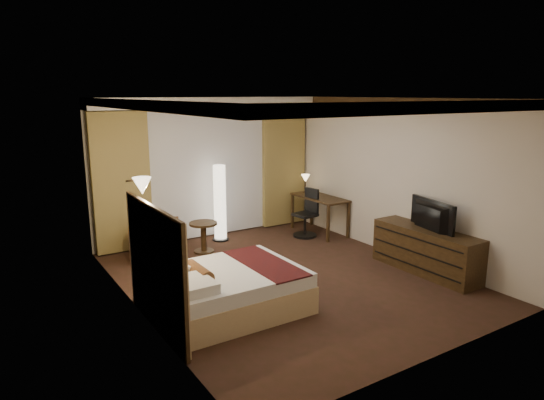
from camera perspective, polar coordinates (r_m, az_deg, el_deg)
floor at (r=7.53m, az=1.66°, el=-9.13°), size 4.50×5.50×0.01m
ceiling at (r=7.01m, az=1.80°, el=11.87°), size 4.50×5.50×0.01m
back_wall at (r=9.51m, az=-7.66°, el=3.75°), size 4.50×0.02×2.70m
left_wall at (r=6.19m, az=-15.75°, el=-1.28°), size 0.02×5.50×2.70m
right_wall at (r=8.60m, az=14.23°, el=2.56°), size 0.02×5.50×2.70m
crown_molding at (r=7.01m, az=1.80°, el=11.38°), size 4.50×5.50×0.12m
soffit at (r=9.18m, az=-7.22°, el=11.29°), size 4.50×0.50×0.20m
curtain_sheer at (r=9.45m, az=-7.44°, el=3.09°), size 2.48×0.04×2.45m
curtain_left_drape at (r=8.82m, az=-17.30°, el=1.96°), size 1.00×0.14×2.45m
curtain_right_drape at (r=10.23m, az=1.36°, el=3.90°), size 1.00×0.14×2.45m
wall_sconce at (r=6.37m, az=-15.04°, el=1.61°), size 0.24×0.24×0.24m
bed at (r=6.41m, az=-5.18°, el=-10.55°), size 1.85×1.44×0.54m
headboard at (r=5.90m, az=-13.42°, el=-7.93°), size 0.12×1.74×1.50m
armchair at (r=8.48m, az=-13.59°, el=-4.35°), size 0.95×0.94×0.74m
side_table at (r=8.70m, az=-8.05°, el=-4.37°), size 0.50×0.50×0.54m
floor_lamp at (r=9.24m, az=-6.15°, el=-0.33°), size 0.31×0.31×1.47m
desk at (r=9.81m, az=5.59°, el=-1.74°), size 0.55×1.28×0.75m
desk_lamp at (r=10.07m, az=3.95°, el=1.84°), size 0.18×0.18×0.34m
office_chair at (r=9.51m, az=3.91°, el=-1.52°), size 0.52×0.52×0.96m
dresser at (r=8.03m, az=17.65°, el=-5.69°), size 0.50×1.81×0.70m
television at (r=7.84m, az=17.82°, el=-1.32°), size 0.75×1.07×0.13m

